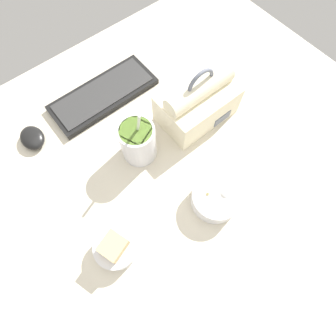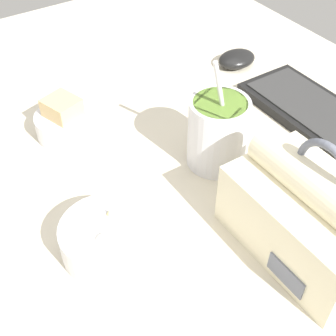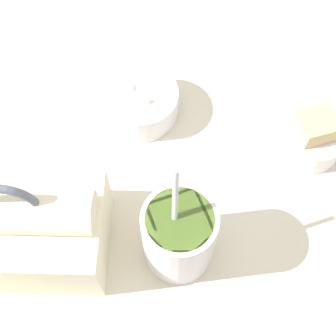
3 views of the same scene
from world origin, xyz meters
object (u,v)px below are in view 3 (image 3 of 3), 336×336
at_px(lunch_bag, 22,228).
at_px(soup_cup, 180,236).
at_px(bento_bowl_sandwich, 311,137).
at_px(bento_bowl_snacks, 140,102).

relative_size(lunch_bag, soup_cup, 1.08).
distance_m(soup_cup, bento_bowl_sandwich, 0.27).
bearing_deg(lunch_bag, bento_bowl_sandwich, -156.91).
height_order(lunch_bag, soup_cup, soup_cup).
distance_m(lunch_bag, bento_bowl_snacks, 0.27).
bearing_deg(bento_bowl_snacks, bento_bowl_sandwich, 167.41).
distance_m(lunch_bag, soup_cup, 0.20).
relative_size(lunch_bag, bento_bowl_sandwich, 2.11).
bearing_deg(bento_bowl_sandwich, soup_cup, 41.69).
distance_m(bento_bowl_sandwich, bento_bowl_snacks, 0.27).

